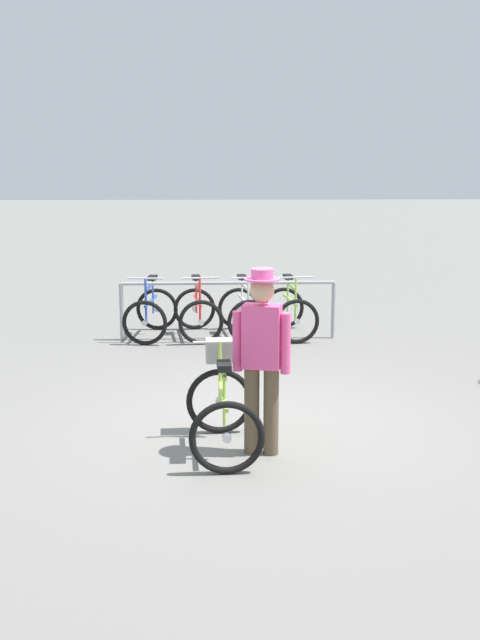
{
  "coord_description": "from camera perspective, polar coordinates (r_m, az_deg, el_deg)",
  "views": [
    {
      "loc": [
        -0.44,
        -7.61,
        2.72
      ],
      "look_at": [
        -0.19,
        0.44,
        1.0
      ],
      "focal_mm": 43.9,
      "sensor_mm": 36.0,
      "label": 1
    }
  ],
  "objects": [
    {
      "name": "ground_plane",
      "position": [
        8.1,
        1.48,
        -7.59
      ],
      "size": [
        80.0,
        80.0,
        0.0
      ],
      "primitive_type": "plane",
      "color": "slate"
    },
    {
      "name": "bike_rack_rail",
      "position": [
        11.57,
        -0.88,
        1.81
      ],
      "size": [
        3.21,
        0.1,
        0.88
      ],
      "color": "#99999E",
      "rests_on": "ground"
    },
    {
      "name": "racked_bike_red",
      "position": [
        11.8,
        -3.11,
        0.52
      ],
      "size": [
        0.78,
        1.16,
        0.97
      ],
      "color": "black",
      "rests_on": "ground"
    },
    {
      "name": "racked_bike_blue",
      "position": [
        11.83,
        -6.5,
        0.49
      ],
      "size": [
        0.77,
        1.14,
        0.97
      ],
      "color": "black",
      "rests_on": "ground"
    },
    {
      "name": "person_with_featured_bike",
      "position": [
        7.06,
        1.59,
        -2.49
      ],
      "size": [
        0.52,
        0.32,
        1.72
      ],
      "color": "brown",
      "rests_on": "ground"
    },
    {
      "name": "featured_bicycle",
      "position": [
        7.3,
        -1.3,
        -6.1
      ],
      "size": [
        0.72,
        1.19,
        0.97
      ],
      "color": "black",
      "rests_on": "ground"
    },
    {
      "name": "racked_bike_white",
      "position": [
        11.81,
        0.29,
        0.55
      ],
      "size": [
        0.79,
        1.16,
        0.97
      ],
      "color": "black",
      "rests_on": "ground"
    },
    {
      "name": "racked_bike_lime",
      "position": [
        11.86,
        3.67,
        0.58
      ],
      "size": [
        0.78,
        1.15,
        0.97
      ],
      "color": "black",
      "rests_on": "ground"
    }
  ]
}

